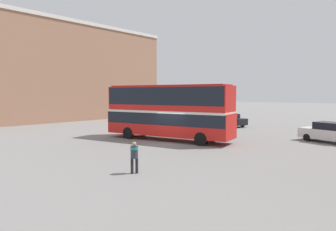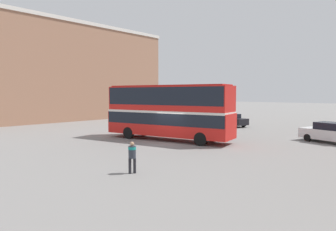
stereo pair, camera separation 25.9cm
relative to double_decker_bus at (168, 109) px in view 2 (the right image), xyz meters
name	(u,v)px [view 2 (the right image)]	position (x,y,z in m)	size (l,w,h in m)	color
ground_plane	(169,143)	(1.25, -1.29, -2.72)	(240.00, 240.00, 0.00)	gray
building_row_left	(58,73)	(-27.20, 4.15, 4.62)	(11.29, 33.94, 14.66)	#9E7056
double_decker_bus	(168,109)	(0.00, 0.00, 0.00)	(11.68, 4.82, 4.75)	red
pedestrian_foreground	(132,154)	(6.07, -9.27, -1.73)	(0.54, 0.54, 1.61)	#232328
parked_car_kerb_near	(231,120)	(-1.66, 13.28, -1.93)	(4.40, 2.60, 1.55)	black
parked_car_kerb_far	(330,133)	(10.79, 7.96, -1.88)	(4.80, 2.97, 1.68)	silver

